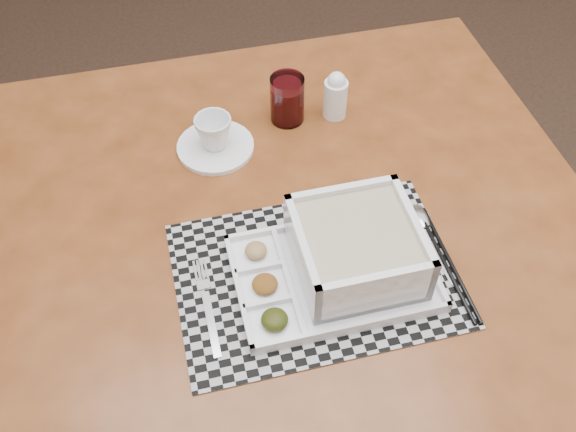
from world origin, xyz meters
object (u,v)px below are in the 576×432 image
object	(u,v)px
dining_table	(300,252)
creamer_bottle	(336,95)
serving_tray	(350,255)
juice_glass	(287,101)
cup	(214,132)

from	to	relation	value
dining_table	creamer_bottle	xyz separation A→B (m)	(0.14, 0.27, 0.13)
serving_tray	creamer_bottle	world-z (taller)	serving_tray
juice_glass	creamer_bottle	bearing A→B (deg)	-6.45
cup	dining_table	bearing A→B (deg)	-79.74
dining_table	cup	xyz separation A→B (m)	(-0.11, 0.22, 0.13)
juice_glass	creamer_bottle	size ratio (longest dim) A/B	0.96
creamer_bottle	dining_table	bearing A→B (deg)	-117.99
serving_tray	cup	distance (m)	0.38
cup	juice_glass	world-z (taller)	juice_glass
serving_tray	creamer_bottle	bearing A→B (deg)	76.55
creamer_bottle	serving_tray	bearing A→B (deg)	-103.45
cup	creamer_bottle	distance (m)	0.26
juice_glass	serving_tray	bearing A→B (deg)	-89.22
serving_tray	creamer_bottle	size ratio (longest dim) A/B	3.10
serving_tray	juice_glass	bearing A→B (deg)	90.78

